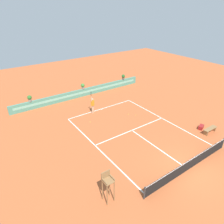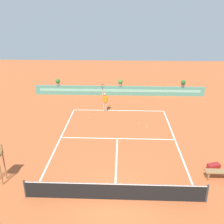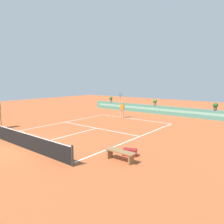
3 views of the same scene
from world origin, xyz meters
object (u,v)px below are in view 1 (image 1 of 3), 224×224
object	(u,v)px
potted_plant_far_right	(123,77)
potted_plant_centre	(83,86)
gear_bag	(201,127)
tennis_ball_mid_court	(136,115)
umpire_chair	(108,184)
tennis_ball_near_baseline	(128,114)
bench_courtside	(210,129)
tennis_player	(93,104)
tennis_ball_by_sideline	(90,122)
potted_plant_far_left	(30,98)

from	to	relation	value
potted_plant_far_right	potted_plant_centre	world-z (taller)	same
gear_bag	potted_plant_far_right	bearing A→B (deg)	85.70
tennis_ball_mid_court	potted_plant_far_right	size ratio (longest dim) A/B	0.09
gear_bag	potted_plant_centre	distance (m)	14.75
umpire_chair	tennis_ball_near_baseline	world-z (taller)	umpire_chair
bench_courtside	tennis_player	world-z (taller)	tennis_player
bench_courtside	tennis_player	bearing A→B (deg)	125.36
tennis_ball_near_baseline	potted_plant_far_right	bearing A→B (deg)	55.92
bench_courtside	tennis_player	xyz separation A→B (m)	(-6.92, 9.74, 0.67)
bench_courtside	potted_plant_far_right	distance (m)	14.57
umpire_chair	gear_bag	bearing A→B (deg)	7.26
tennis_ball_near_baseline	potted_plant_centre	world-z (taller)	potted_plant_centre
umpire_chair	bench_courtside	xyz separation A→B (m)	(11.94, 0.63, -0.97)
tennis_ball_mid_court	tennis_ball_by_sideline	xyz separation A→B (m)	(-4.80, 1.50, 0.00)
bench_courtside	potted_plant_far_left	xyz separation A→B (m)	(-12.25, 14.50, 1.04)
potted_plant_centre	bench_courtside	bearing A→B (deg)	-68.94
gear_bag	bench_courtside	bearing A→B (deg)	-88.08
umpire_chair	potted_plant_centre	size ratio (longest dim) A/B	2.96
tennis_ball_mid_court	potted_plant_far_right	xyz separation A→B (m)	(4.40, 7.89, 1.38)
potted_plant_far_left	potted_plant_far_right	size ratio (longest dim) A/B	1.00
bench_courtside	gear_bag	xyz separation A→B (m)	(-0.03, 0.89, -0.20)
bench_courtside	tennis_ball_mid_court	world-z (taller)	bench_courtside
gear_bag	potted_plant_far_right	distance (m)	13.70
potted_plant_centre	umpire_chair	bearing A→B (deg)	-112.80
tennis_ball_near_baseline	tennis_ball_mid_court	size ratio (longest dim) A/B	1.00
potted_plant_far_right	tennis_ball_by_sideline	bearing A→B (deg)	-145.21
umpire_chair	tennis_player	distance (m)	11.53
umpire_chair	tennis_ball_mid_court	size ratio (longest dim) A/B	31.47
tennis_ball_by_sideline	potted_plant_far_right	xyz separation A→B (m)	(9.20, 6.39, 1.38)
umpire_chair	potted_plant_centre	world-z (taller)	umpire_chair
tennis_ball_near_baseline	potted_plant_centre	size ratio (longest dim) A/B	0.09
tennis_ball_by_sideline	potted_plant_far_right	bearing A→B (deg)	34.79
umpire_chair	tennis_player	xyz separation A→B (m)	(5.02, 10.37, -0.29)
potted_plant_far_left	tennis_ball_mid_court	bearing A→B (deg)	-41.73
potted_plant_far_left	tennis_player	bearing A→B (deg)	-41.71
potted_plant_far_left	potted_plant_centre	world-z (taller)	same
tennis_ball_near_baseline	tennis_ball_by_sideline	size ratio (longest dim) A/B	1.00
tennis_ball_by_sideline	potted_plant_centre	distance (m)	7.04
gear_bag	tennis_player	xyz separation A→B (m)	(-6.89, 8.86, 0.87)
umpire_chair	tennis_ball_by_sideline	xyz separation A→B (m)	(3.74, 8.74, -1.31)
bench_courtside	gear_bag	size ratio (longest dim) A/B	2.29
tennis_player	tennis_ball_near_baseline	world-z (taller)	tennis_player
tennis_ball_near_baseline	tennis_ball_by_sideline	bearing A→B (deg)	167.50
bench_courtside	potted_plant_centre	distance (m)	15.57
gear_bag	tennis_ball_by_sideline	world-z (taller)	gear_bag
umpire_chair	potted_plant_far_right	distance (m)	19.90
bench_courtside	umpire_chair	bearing A→B (deg)	-176.98
tennis_player	tennis_ball_near_baseline	distance (m)	4.05
potted_plant_far_left	potted_plant_far_right	xyz separation A→B (m)	(13.24, 0.00, 0.00)
tennis_player	potted_plant_far_right	xyz separation A→B (m)	(7.91, 4.75, 0.36)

